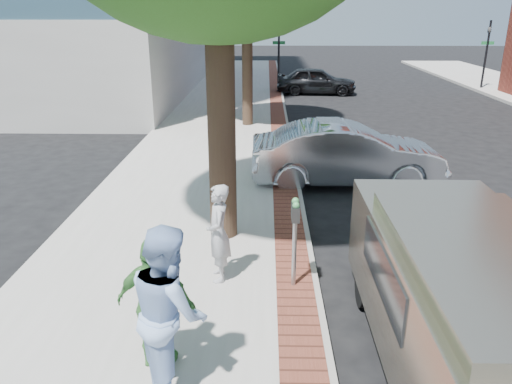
{
  "coord_description": "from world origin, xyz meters",
  "views": [
    {
      "loc": [
        0.22,
        -7.08,
        4.32
      ],
      "look_at": [
        0.04,
        1.45,
        1.2
      ],
      "focal_mm": 35.0,
      "sensor_mm": 36.0,
      "label": 1
    }
  ],
  "objects_px": {
    "bg_car": "(316,81)",
    "person_green": "(156,305)",
    "person_gray": "(218,233)",
    "sedan_silver": "(347,154)",
    "parking_meter": "(295,225)",
    "van": "(464,298)",
    "person_officer": "(169,311)"
  },
  "relations": [
    {
      "from": "bg_car",
      "to": "person_green",
      "type": "bearing_deg",
      "value": 174.17
    },
    {
      "from": "person_gray",
      "to": "bg_car",
      "type": "relative_size",
      "value": 0.38
    },
    {
      "from": "person_green",
      "to": "sedan_silver",
      "type": "height_order",
      "value": "person_green"
    },
    {
      "from": "sedan_silver",
      "to": "person_gray",
      "type": "bearing_deg",
      "value": 150.23
    },
    {
      "from": "parking_meter",
      "to": "person_gray",
      "type": "bearing_deg",
      "value": 170.45
    },
    {
      "from": "person_green",
      "to": "van",
      "type": "xyz_separation_m",
      "value": [
        3.71,
        0.15,
        0.05
      ]
    },
    {
      "from": "person_green",
      "to": "van",
      "type": "height_order",
      "value": "van"
    },
    {
      "from": "person_officer",
      "to": "van",
      "type": "height_order",
      "value": "person_officer"
    },
    {
      "from": "person_gray",
      "to": "sedan_silver",
      "type": "distance_m",
      "value": 5.98
    },
    {
      "from": "person_gray",
      "to": "bg_car",
      "type": "height_order",
      "value": "person_gray"
    },
    {
      "from": "person_gray",
      "to": "person_green",
      "type": "xyz_separation_m",
      "value": [
        -0.55,
        -2.14,
        0.04
      ]
    },
    {
      "from": "person_officer",
      "to": "sedan_silver",
      "type": "xyz_separation_m",
      "value": [
        3.15,
        7.79,
        -0.37
      ]
    },
    {
      "from": "person_officer",
      "to": "van",
      "type": "bearing_deg",
      "value": -107.85
    },
    {
      "from": "person_officer",
      "to": "bg_car",
      "type": "distance_m",
      "value": 23.1
    },
    {
      "from": "bg_car",
      "to": "person_gray",
      "type": "bearing_deg",
      "value": 174.62
    },
    {
      "from": "parking_meter",
      "to": "person_green",
      "type": "height_order",
      "value": "person_green"
    },
    {
      "from": "person_green",
      "to": "van",
      "type": "relative_size",
      "value": 0.33
    },
    {
      "from": "person_gray",
      "to": "van",
      "type": "relative_size",
      "value": 0.31
    },
    {
      "from": "person_green",
      "to": "bg_car",
      "type": "xyz_separation_m",
      "value": [
        4.01,
        22.39,
        -0.28
      ]
    },
    {
      "from": "bg_car",
      "to": "van",
      "type": "bearing_deg",
      "value": -176.45
    },
    {
      "from": "person_green",
      "to": "parking_meter",
      "type": "bearing_deg",
      "value": -119.69
    },
    {
      "from": "person_green",
      "to": "sedan_silver",
      "type": "relative_size",
      "value": 0.35
    },
    {
      "from": "person_officer",
      "to": "sedan_silver",
      "type": "distance_m",
      "value": 8.41
    },
    {
      "from": "van",
      "to": "person_gray",
      "type": "bearing_deg",
      "value": 148.16
    },
    {
      "from": "person_officer",
      "to": "van",
      "type": "distance_m",
      "value": 3.51
    },
    {
      "from": "parking_meter",
      "to": "van",
      "type": "height_order",
      "value": "van"
    },
    {
      "from": "sedan_silver",
      "to": "van",
      "type": "relative_size",
      "value": 0.93
    },
    {
      "from": "parking_meter",
      "to": "bg_car",
      "type": "distance_m",
      "value": 20.58
    },
    {
      "from": "person_officer",
      "to": "person_green",
      "type": "distance_m",
      "value": 0.5
    },
    {
      "from": "bg_car",
      "to": "van",
      "type": "height_order",
      "value": "van"
    },
    {
      "from": "person_gray",
      "to": "van",
      "type": "height_order",
      "value": "van"
    },
    {
      "from": "person_officer",
      "to": "person_green",
      "type": "relative_size",
      "value": 1.2
    }
  ]
}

